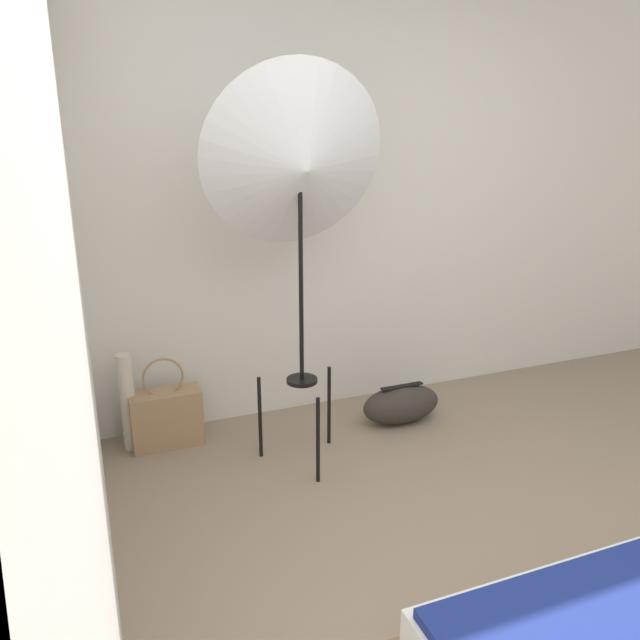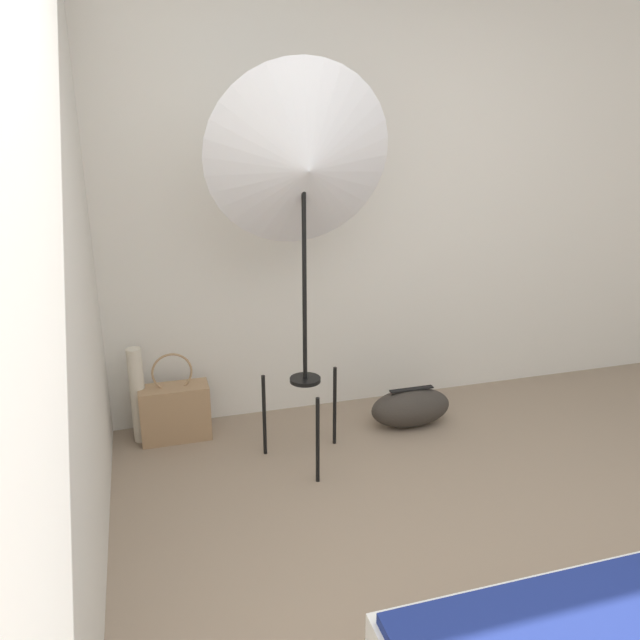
# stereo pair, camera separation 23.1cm
# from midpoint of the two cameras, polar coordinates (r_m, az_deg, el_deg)

# --- Properties ---
(wall_back) EXTENTS (8.00, 0.05, 2.60)m
(wall_back) POSITION_cam_midpoint_polar(r_m,az_deg,el_deg) (3.72, -0.96, 11.13)
(wall_back) COLOR silver
(wall_back) RESTS_ON ground_plane
(wall_side_left) EXTENTS (0.05, 8.00, 2.60)m
(wall_side_left) POSITION_cam_midpoint_polar(r_m,az_deg,el_deg) (2.32, -24.72, 5.29)
(wall_side_left) COLOR silver
(wall_side_left) RESTS_ON ground_plane
(photo_umbrella) EXTENTS (0.91, 0.46, 2.01)m
(photo_umbrella) POSITION_cam_midpoint_polar(r_m,az_deg,el_deg) (2.96, -4.16, 13.89)
(photo_umbrella) COLOR black
(photo_umbrella) RESTS_ON ground_plane
(tote_bag) EXTENTS (0.38, 0.17, 0.52)m
(tote_bag) POSITION_cam_midpoint_polar(r_m,az_deg,el_deg) (3.62, -15.69, -8.59)
(tote_bag) COLOR #9E7A56
(tote_bag) RESTS_ON ground_plane
(duffel_bag) EXTENTS (0.49, 0.23, 0.24)m
(duffel_bag) POSITION_cam_midpoint_polar(r_m,az_deg,el_deg) (3.77, 5.68, -7.71)
(duffel_bag) COLOR #332D28
(duffel_bag) RESTS_ON ground_plane
(paper_roll) EXTENTS (0.08, 0.08, 0.55)m
(paper_roll) POSITION_cam_midpoint_polar(r_m,az_deg,el_deg) (3.60, -18.96, -7.15)
(paper_roll) COLOR beige
(paper_roll) RESTS_ON ground_plane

